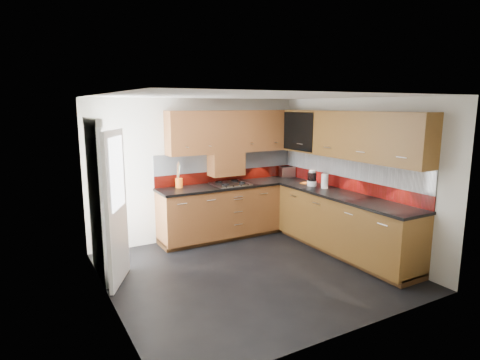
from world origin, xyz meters
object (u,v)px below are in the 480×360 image
toaster (287,172)px  food_processor (312,179)px  gas_hob (231,184)px  utensil_pot (179,182)px

toaster → food_processor: bearing=-99.3°
gas_hob → food_processor: bearing=-33.8°
gas_hob → food_processor: food_processor is taller
utensil_pot → gas_hob: bearing=-13.2°
toaster → food_processor: food_processor is taller
gas_hob → utensil_pot: 0.89m
utensil_pot → food_processor: 2.24m
toaster → food_processor: size_ratio=1.16×
gas_hob → utensil_pot: utensil_pot is taller
gas_hob → food_processor: 1.39m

